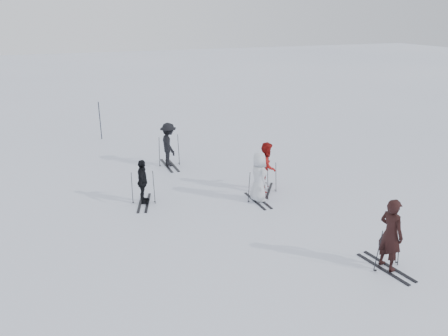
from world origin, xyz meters
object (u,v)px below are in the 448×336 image
skier_near_dark (391,235)px  skier_red (267,167)px  skier_grey (259,178)px  piste_marker (100,121)px  skier_uphill_far (169,145)px  skier_uphill_left (143,182)px

skier_near_dark → skier_red: 5.74m
skier_red → skier_grey: (-0.66, -0.75, -0.04)m
skier_near_dark → piste_marker: size_ratio=0.99×
skier_near_dark → skier_red: (-0.64, 5.71, -0.05)m
skier_grey → skier_uphill_far: (-1.98, 4.64, 0.05)m
skier_red → skier_grey: size_ratio=1.05×
skier_near_dark → skier_grey: size_ratio=1.10×
skier_grey → skier_uphill_left: size_ratio=1.12×
skier_grey → skier_uphill_left: bearing=70.4°
skier_near_dark → skier_uphill_far: skier_near_dark is taller
skier_red → skier_uphill_far: bearing=67.8°
skier_grey → piste_marker: (-4.26, 9.85, 0.10)m
skier_near_dark → skier_red: bearing=-2.8°
skier_uphill_far → piste_marker: piste_marker is taller
skier_uphill_left → skier_uphill_far: (1.75, 3.44, 0.15)m
skier_grey → skier_uphill_left: skier_grey is taller
skier_near_dark → skier_uphill_left: size_ratio=1.24×
skier_uphill_far → skier_near_dark: bearing=-162.5°
skier_grey → skier_uphill_far: skier_uphill_far is taller
skier_red → skier_uphill_far: (-2.65, 3.90, 0.01)m
skier_near_dark → skier_red: skier_near_dark is taller
skier_uphill_left → piste_marker: bearing=19.6°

